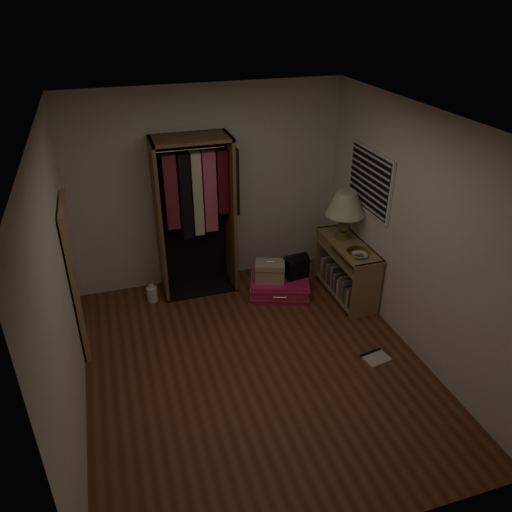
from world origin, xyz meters
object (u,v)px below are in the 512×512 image
at_px(console_bookshelf, 345,267).
at_px(pink_suitcase, 280,286).
at_px(table_lamp, 346,205).
at_px(floor_mirror, 76,277).
at_px(open_wardrobe, 197,203).
at_px(train_case, 270,271).
at_px(black_bag, 296,265).
at_px(white_jug, 152,294).

relative_size(console_bookshelf, pink_suitcase, 1.24).
xyz_separation_m(console_bookshelf, table_lamp, (0.00, 0.15, 0.81)).
relative_size(console_bookshelf, floor_mirror, 0.66).
distance_m(open_wardrobe, floor_mirror, 1.71).
xyz_separation_m(console_bookshelf, train_case, (-0.94, 0.24, -0.03)).
bearing_deg(table_lamp, train_case, 174.61).
distance_m(pink_suitcase, black_bag, 0.36).
bearing_deg(table_lamp, white_jug, 170.33).
xyz_separation_m(open_wardrobe, floor_mirror, (-1.49, -0.77, -0.36)).
distance_m(floor_mirror, table_lamp, 3.27).
bearing_deg(white_jug, floor_mirror, -143.44).
relative_size(open_wardrobe, pink_suitcase, 2.28).
bearing_deg(train_case, floor_mirror, -152.93).
distance_m(console_bookshelf, table_lamp, 0.82).
bearing_deg(open_wardrobe, black_bag, -23.89).
bearing_deg(pink_suitcase, black_bag, 17.20).
bearing_deg(table_lamp, open_wardrobe, 161.60).
bearing_deg(pink_suitcase, floor_mirror, -154.52).
xyz_separation_m(floor_mirror, black_bag, (2.65, 0.26, -0.45)).
distance_m(open_wardrobe, table_lamp, 1.85).
xyz_separation_m(open_wardrobe, white_jug, (-0.68, -0.17, -1.10)).
distance_m(pink_suitcase, train_case, 0.28).
distance_m(console_bookshelf, pink_suitcase, 0.89).
xyz_separation_m(console_bookshelf, pink_suitcase, (-0.81, 0.23, -0.27)).
bearing_deg(white_jug, pink_suitcase, -11.71).
bearing_deg(console_bookshelf, table_lamp, 88.61).
relative_size(open_wardrobe, black_bag, 6.35).
bearing_deg(floor_mirror, black_bag, 5.55).
bearing_deg(open_wardrobe, pink_suitcase, -28.28).
bearing_deg(white_jug, train_case, -12.34).
bearing_deg(pink_suitcase, train_case, -165.13).
relative_size(train_case, white_jug, 1.85).
bearing_deg(floor_mirror, table_lamp, 3.28).
xyz_separation_m(train_case, table_lamp, (0.95, -0.09, 0.84)).
xyz_separation_m(black_bag, table_lamp, (0.60, -0.07, 0.80)).
xyz_separation_m(console_bookshelf, open_wardrobe, (-1.75, 0.73, 0.82)).
height_order(black_bag, white_jug, black_bag).
relative_size(floor_mirror, train_case, 3.82).
height_order(table_lamp, white_jug, table_lamp).
bearing_deg(white_jug, open_wardrobe, 13.90).
bearing_deg(pink_suitcase, table_lamp, 13.71).
bearing_deg(floor_mirror, train_case, 6.83).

